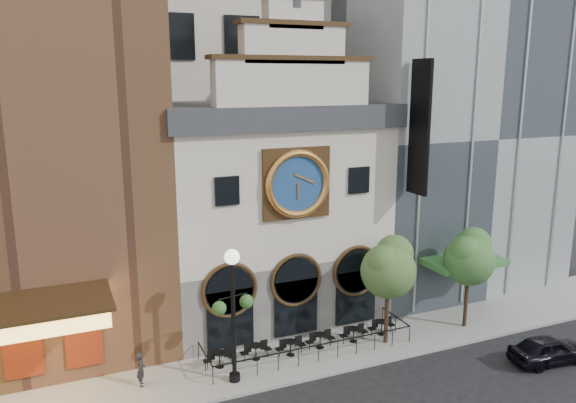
# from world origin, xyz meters

# --- Properties ---
(ground) EXTENTS (120.00, 120.00, 0.00)m
(ground) POSITION_xyz_m (0.00, 0.00, 0.00)
(ground) COLOR black
(ground) RESTS_ON ground
(sidewalk) EXTENTS (44.00, 5.00, 0.15)m
(sidewalk) POSITION_xyz_m (0.00, 2.50, 0.07)
(sidewalk) COLOR gray
(sidewalk) RESTS_ON ground
(clock_building) EXTENTS (12.60, 8.78, 18.65)m
(clock_building) POSITION_xyz_m (0.00, 7.82, 6.69)
(clock_building) COLOR #605E5B
(clock_building) RESTS_ON ground
(theater_building) EXTENTS (14.00, 15.60, 25.00)m
(theater_building) POSITION_xyz_m (-13.00, 9.96, 12.60)
(theater_building) COLOR brown
(theater_building) RESTS_ON ground
(retail_building) EXTENTS (14.00, 14.40, 20.00)m
(retail_building) POSITION_xyz_m (12.99, 9.99, 10.14)
(retail_building) COLOR gray
(retail_building) RESTS_ON ground
(cafe_railing) EXTENTS (10.60, 2.60, 0.90)m
(cafe_railing) POSITION_xyz_m (0.00, 2.50, 0.60)
(cafe_railing) COLOR black
(cafe_railing) RESTS_ON sidewalk
(bistro_0) EXTENTS (1.58, 0.68, 0.90)m
(bistro_0) POSITION_xyz_m (-4.56, 2.63, 0.61)
(bistro_0) COLOR black
(bistro_0) RESTS_ON sidewalk
(bistro_1) EXTENTS (1.58, 0.68, 0.90)m
(bistro_1) POSITION_xyz_m (-2.71, 2.65, 0.61)
(bistro_1) COLOR black
(bistro_1) RESTS_ON sidewalk
(bistro_2) EXTENTS (1.58, 0.68, 0.90)m
(bistro_2) POSITION_xyz_m (-0.97, 2.37, 0.61)
(bistro_2) COLOR black
(bistro_2) RESTS_ON sidewalk
(bistro_3) EXTENTS (1.58, 0.68, 0.90)m
(bistro_3) POSITION_xyz_m (0.72, 2.47, 0.61)
(bistro_3) COLOR black
(bistro_3) RESTS_ON sidewalk
(bistro_4) EXTENTS (1.58, 0.68, 0.90)m
(bistro_4) POSITION_xyz_m (2.64, 2.41, 0.61)
(bistro_4) COLOR black
(bistro_4) RESTS_ON sidewalk
(bistro_5) EXTENTS (1.58, 0.68, 0.90)m
(bistro_5) POSITION_xyz_m (4.45, 2.55, 0.61)
(bistro_5) COLOR black
(bistro_5) RESTS_ON sidewalk
(car_right) EXTENTS (4.20, 2.07, 1.38)m
(car_right) POSITION_xyz_m (10.49, -3.05, 0.69)
(car_right) COLOR black
(car_right) RESTS_ON ground
(pedestrian) EXTENTS (0.42, 0.60, 1.57)m
(pedestrian) POSITION_xyz_m (-8.27, 2.45, 0.94)
(pedestrian) COLOR black
(pedestrian) RESTS_ON sidewalk
(lamppost) EXTENTS (1.98, 0.89, 6.28)m
(lamppost) POSITION_xyz_m (-4.29, 1.18, 4.03)
(lamppost) COLOR black
(lamppost) RESTS_ON sidewalk
(tree_left) EXTENTS (2.94, 2.84, 5.67)m
(tree_left) POSITION_xyz_m (4.21, 1.74, 4.31)
(tree_left) COLOR #382619
(tree_left) RESTS_ON sidewalk
(tree_right) EXTENTS (2.88, 2.77, 5.54)m
(tree_right) POSITION_xyz_m (9.35, 1.68, 4.22)
(tree_right) COLOR #382619
(tree_right) RESTS_ON sidewalk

